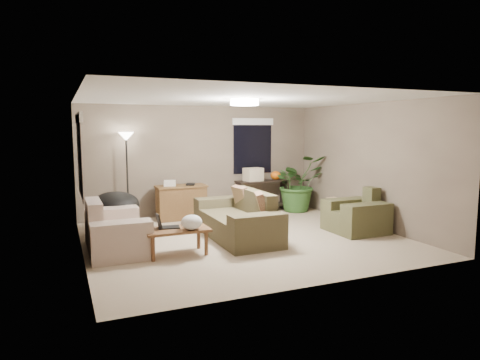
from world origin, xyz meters
name	(u,v)px	position (x,y,z in m)	size (l,w,h in m)	color
room_shell	(244,170)	(0.00, 0.00, 1.25)	(5.50, 5.50, 5.50)	tan
main_sofa	(238,221)	(-0.05, 0.15, 0.29)	(0.95, 2.20, 0.85)	#443E29
throw_pillows	(251,201)	(0.20, 0.15, 0.65)	(0.36, 1.39, 0.47)	#8C7251
loveseat	(114,233)	(-2.25, 0.13, 0.30)	(0.90, 1.60, 0.85)	beige
armchair	(356,217)	(2.20, -0.36, 0.30)	(0.95, 1.00, 0.85)	#48482B
coffee_table	(177,232)	(-1.37, -0.48, 0.36)	(1.00, 0.55, 0.42)	brown
laptop	(165,224)	(-1.54, -0.38, 0.48)	(0.38, 0.28, 0.24)	black
plastic_bag	(192,222)	(-1.17, -0.63, 0.54)	(0.33, 0.30, 0.23)	white
desk	(181,202)	(-0.60, 2.08, 0.38)	(1.10, 0.50, 0.75)	brown
desk_papers	(174,183)	(-0.76, 2.07, 0.80)	(0.72, 0.31, 0.12)	silver
console_table	(263,193)	(1.44, 2.21, 0.44)	(1.30, 0.40, 0.75)	black
pumpkin	(276,175)	(1.79, 2.21, 0.85)	(0.25, 0.25, 0.21)	orange
cardboard_box	(253,174)	(1.19, 2.21, 0.90)	(0.41, 0.31, 0.31)	beige
papasan_chair	(115,209)	(-2.09, 1.34, 0.47)	(1.04, 1.04, 0.80)	black
floor_lamp	(126,147)	(-1.73, 2.20, 1.60)	(0.32, 0.32, 1.91)	black
ceiling_fixture	(244,102)	(0.00, 0.00, 2.44)	(0.50, 0.50, 0.10)	white
houseplant	(298,189)	(2.24, 1.92, 0.53)	(1.22, 1.36, 1.06)	#2D5923
cat_scratching_post	(333,211)	(2.38, 0.66, 0.21)	(0.32, 0.32, 0.50)	tan
window_left	(79,141)	(-2.73, 0.30, 1.78)	(0.05, 1.56, 1.33)	black
window_back	(253,137)	(1.30, 2.48, 1.79)	(1.06, 0.05, 1.33)	black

